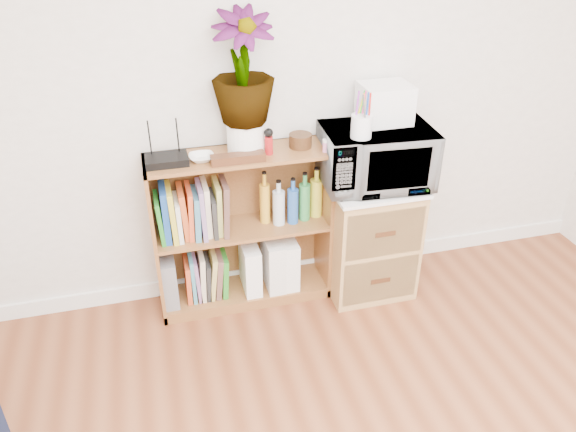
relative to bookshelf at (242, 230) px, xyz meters
name	(u,v)px	position (x,y,z in m)	size (l,w,h in m)	color
skirting_board	(294,268)	(0.35, 0.14, -0.42)	(4.00, 0.02, 0.10)	white
bookshelf	(242,230)	(0.00, 0.00, 0.00)	(1.00, 0.30, 0.95)	brown
wicker_unit	(368,237)	(0.75, -0.08, -0.12)	(0.50, 0.45, 0.70)	#9E7542
microwave	(376,157)	(0.75, -0.08, 0.41)	(0.59, 0.40, 0.33)	silver
pen_cup	(361,126)	(0.62, -0.17, 0.63)	(0.11, 0.11, 0.12)	white
small_appliance	(385,103)	(0.82, 0.00, 0.68)	(0.27, 0.22, 0.21)	white
router	(167,160)	(-0.37, -0.02, 0.49)	(0.22, 0.15, 0.04)	black
white_bowl	(202,158)	(-0.20, -0.03, 0.49)	(0.13, 0.13, 0.03)	white
plant_pot	(246,137)	(0.05, 0.02, 0.56)	(0.20, 0.20, 0.17)	white
potted_plant	(243,68)	(0.05, 0.02, 0.93)	(0.32, 0.32, 0.56)	#437C31
trinket_box	(238,158)	(-0.02, -0.10, 0.50)	(0.28, 0.07, 0.04)	#3C1F10
kokeshi_doll	(269,145)	(0.16, -0.04, 0.52)	(0.04, 0.04, 0.10)	maroon
wooden_bowl	(300,140)	(0.34, 0.01, 0.51)	(0.12, 0.12, 0.07)	#321F0D
paint_jars	(331,146)	(0.49, -0.09, 0.51)	(0.12, 0.04, 0.06)	pink
file_box	(168,278)	(-0.45, 0.00, -0.25)	(0.09, 0.24, 0.30)	slate
magazine_holder_left	(250,266)	(0.04, -0.01, -0.25)	(0.10, 0.24, 0.30)	white
magazine_holder_mid	(273,262)	(0.18, -0.01, -0.24)	(0.10, 0.26, 0.32)	silver
magazine_holder_right	(287,260)	(0.26, -0.01, -0.25)	(0.10, 0.25, 0.31)	white
cookbooks	(192,211)	(-0.27, 0.00, 0.17)	(0.39, 0.20, 0.31)	#228023
liquor_bottles	(299,197)	(0.34, 0.00, 0.17)	(0.45, 0.07, 0.32)	gold
lower_books	(206,275)	(-0.23, 0.00, -0.27)	(0.25, 0.19, 0.29)	#C24722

